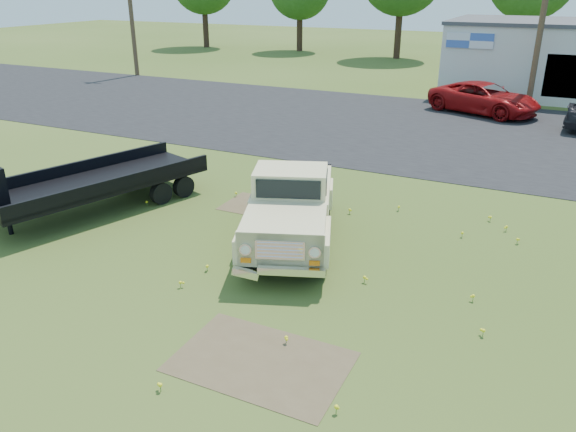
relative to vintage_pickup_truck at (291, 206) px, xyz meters
The scene contains 9 objects.
ground 1.95m from the vintage_pickup_truck, 84.43° to the right, with size 140.00×140.00×0.00m, color #3A4F19.
asphalt_lot 13.36m from the vintage_pickup_truck, 89.30° to the left, with size 90.00×14.00×0.02m, color black.
dirt_patch_a 5.06m from the vintage_pickup_truck, 70.43° to the right, with size 3.00×2.00×0.01m, color brown.
dirt_patch_b 2.77m from the vintage_pickup_truck, 135.23° to the left, with size 2.20×1.60×0.01m, color brown.
utility_pole_west 30.05m from the vintage_pickup_truck, 137.06° to the left, with size 1.60×0.30×9.00m.
utility_pole_mid 21.06m from the vintage_pickup_truck, 78.42° to the left, with size 1.60×0.30×9.00m.
vintage_pickup_truck is the anchor object (origin of this frame).
flatbed_trailer 6.03m from the vintage_pickup_truck, behind, with size 2.27×6.82×1.86m, color black, non-canonical shape.
red_pickup 18.05m from the vintage_pickup_truck, 82.99° to the left, with size 2.51×5.43×1.51m, color maroon.
Camera 1 is at (5.44, -10.06, 6.14)m, focal length 35.00 mm.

